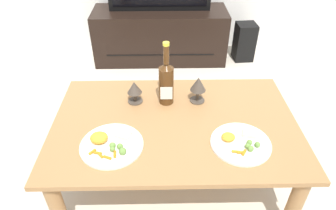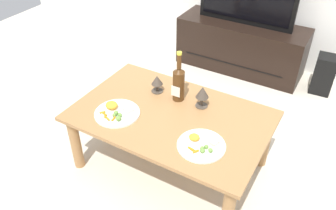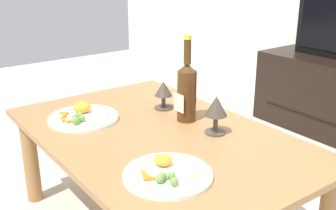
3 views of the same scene
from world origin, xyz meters
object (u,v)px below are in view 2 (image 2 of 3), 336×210
Objects in this scene: floor_speaker at (324,74)px; goblet_right at (202,93)px; tv_stand at (241,46)px; wine_bottle at (179,82)px; dining_table at (171,123)px; dinner_plate_left at (117,112)px; dinner_plate_right at (201,145)px; goblet_left at (157,81)px.

goblet_right is (-0.60, -1.32, 0.37)m from floor_speaker.
wine_bottle is (0.04, -1.36, 0.34)m from tv_stand.
dining_table is 0.36m from dinner_plate_left.
dining_table is at bearing -76.61° from wine_bottle.
goblet_right is at bearing -81.20° from tv_stand.
dinner_plate_left is at bearing 179.96° from dinner_plate_right.
goblet_left is at bearing -129.30° from floor_speaker.
wine_bottle is at bearing -178.00° from goblet_right.
dinner_plate_right is (0.17, -0.35, -0.09)m from goblet_right.
goblet_right is (0.21, -1.35, 0.31)m from tv_stand.
dining_table is 4.24× the size of dinner_plate_left.
goblet_right reaches higher than tv_stand.
wine_bottle is at bearing -88.38° from tv_stand.
dinner_plate_left is (-0.43, -0.35, -0.09)m from goblet_right.
dinner_plate_left reaches higher than dining_table.
wine_bottle is at bearing 134.66° from dinner_plate_right.
dinner_plate_left reaches higher than floor_speaker.
dining_table is 1.01× the size of tv_stand.
tv_stand is at bearing 91.62° from wine_bottle.
dinner_plate_left is (-1.03, -1.67, 0.28)m from floor_speaker.
dining_table is 0.27m from wine_bottle.
floor_speaker is at bearing 75.46° from dinner_plate_right.
wine_bottle reaches higher than goblet_right.
goblet_left reaches higher than tv_stand.
wine_bottle is at bearing 52.66° from dinner_plate_left.
goblet_left is (-0.17, 0.01, -0.05)m from wine_bottle.
floor_speaker is 1.23× the size of dinner_plate_left.
dinner_plate_right is (0.51, -0.35, -0.07)m from goblet_left.
dining_table is at bearing -87.03° from tv_stand.
tv_stand is at bearing 102.47° from dinner_plate_right.
goblet_right is (0.34, 0.00, 0.02)m from goblet_left.
goblet_right is 0.56m from dinner_plate_left.
goblet_right is at bearing 2.00° from wine_bottle.
goblet_left is (-0.21, 0.18, 0.15)m from dining_table.
dinner_plate_right is at bearing -45.34° from wine_bottle.
tv_stand is at bearing 82.55° from dinner_plate_left.
goblet_right is (0.17, 0.01, -0.03)m from wine_bottle.
dining_table is 1.54m from tv_stand.
tv_stand reaches higher than dining_table.
dinner_plate_left is at bearing -150.88° from dining_table.
wine_bottle reaches higher than dinner_plate_right.
tv_stand is 1.40m from wine_bottle.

